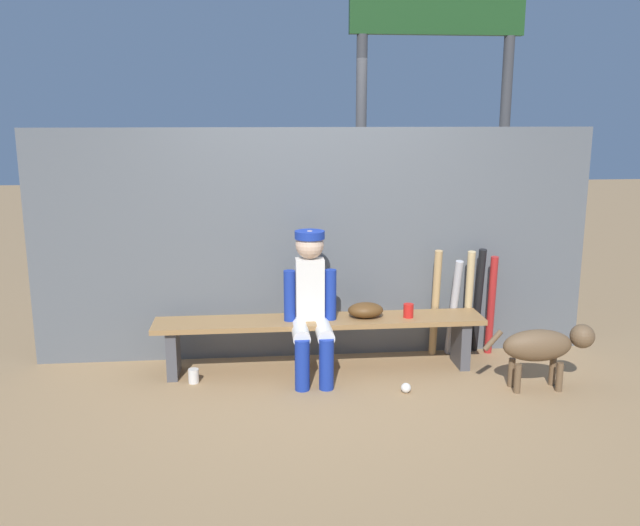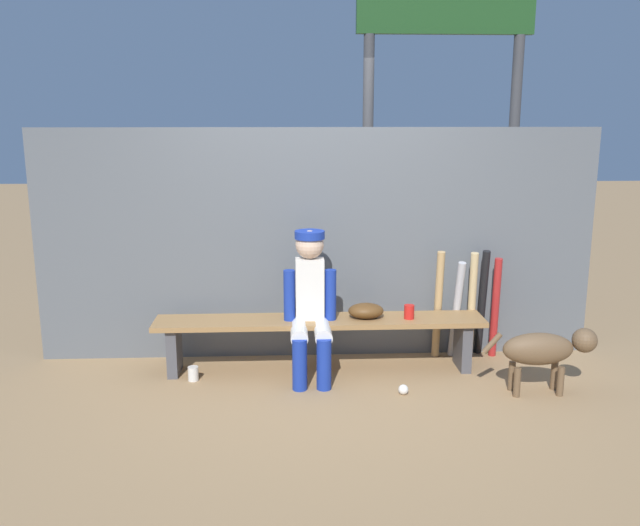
# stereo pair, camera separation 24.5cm
# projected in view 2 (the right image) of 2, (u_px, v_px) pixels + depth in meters

# --- Properties ---
(ground_plane) EXTENTS (30.00, 30.00, 0.00)m
(ground_plane) POSITION_uv_depth(u_px,v_px,m) (320.00, 370.00, 5.40)
(ground_plane) COLOR #9E7A51
(chainlink_fence) EXTENTS (4.59, 0.03, 1.90)m
(chainlink_fence) POSITION_uv_depth(u_px,v_px,m) (318.00, 245.00, 5.55)
(chainlink_fence) COLOR #595E63
(chainlink_fence) RESTS_ON ground_plane
(dugout_bench) EXTENTS (2.60, 0.36, 0.43)m
(dugout_bench) POSITION_uv_depth(u_px,v_px,m) (320.00, 330.00, 5.32)
(dugout_bench) COLOR olive
(dugout_bench) RESTS_ON ground_plane
(player_seated) EXTENTS (0.41, 0.55, 1.13)m
(player_seated) POSITION_uv_depth(u_px,v_px,m) (310.00, 300.00, 5.15)
(player_seated) COLOR silver
(player_seated) RESTS_ON ground_plane
(baseball_glove) EXTENTS (0.28, 0.20, 0.12)m
(baseball_glove) POSITION_uv_depth(u_px,v_px,m) (366.00, 311.00, 5.31)
(baseball_glove) COLOR #593819
(baseball_glove) RESTS_ON dugout_bench
(bat_wood_tan) EXTENTS (0.07, 0.16, 0.92)m
(bat_wood_tan) POSITION_uv_depth(u_px,v_px,m) (438.00, 305.00, 5.56)
(bat_wood_tan) COLOR tan
(bat_wood_tan) RESTS_ON ground_plane
(bat_aluminum_silver) EXTENTS (0.09, 0.22, 0.84)m
(bat_aluminum_silver) POSITION_uv_depth(u_px,v_px,m) (457.00, 310.00, 5.56)
(bat_aluminum_silver) COLOR #B7B7BC
(bat_aluminum_silver) RESTS_ON ground_plane
(bat_wood_natural) EXTENTS (0.09, 0.17, 0.91)m
(bat_wood_natural) POSITION_uv_depth(u_px,v_px,m) (472.00, 306.00, 5.56)
(bat_wood_natural) COLOR tan
(bat_wood_natural) RESTS_ON ground_plane
(bat_aluminum_black) EXTENTS (0.07, 0.18, 0.92)m
(bat_aluminum_black) POSITION_uv_depth(u_px,v_px,m) (482.00, 303.00, 5.63)
(bat_aluminum_black) COLOR black
(bat_aluminum_black) RESTS_ON ground_plane
(bat_aluminum_red) EXTENTS (0.08, 0.14, 0.86)m
(bat_aluminum_red) POSITION_uv_depth(u_px,v_px,m) (495.00, 308.00, 5.60)
(bat_aluminum_red) COLOR #B22323
(bat_aluminum_red) RESTS_ON ground_plane
(baseball) EXTENTS (0.07, 0.07, 0.07)m
(baseball) POSITION_uv_depth(u_px,v_px,m) (403.00, 389.00, 4.92)
(baseball) COLOR white
(baseball) RESTS_ON ground_plane
(cup_on_ground) EXTENTS (0.08, 0.08, 0.11)m
(cup_on_ground) POSITION_uv_depth(u_px,v_px,m) (193.00, 374.00, 5.17)
(cup_on_ground) COLOR silver
(cup_on_ground) RESTS_ON ground_plane
(cup_on_bench) EXTENTS (0.08, 0.08, 0.11)m
(cup_on_bench) POSITION_uv_depth(u_px,v_px,m) (409.00, 312.00, 5.29)
(cup_on_bench) COLOR red
(cup_on_bench) RESTS_ON dugout_bench
(scoreboard) EXTENTS (1.89, 0.27, 3.78)m
(scoreboard) POSITION_uv_depth(u_px,v_px,m) (451.00, 46.00, 6.12)
(scoreboard) COLOR #3F3F42
(scoreboard) RESTS_ON ground_plane
(dog) EXTENTS (0.84, 0.20, 0.49)m
(dog) POSITION_uv_depth(u_px,v_px,m) (546.00, 349.00, 4.89)
(dog) COLOR brown
(dog) RESTS_ON ground_plane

